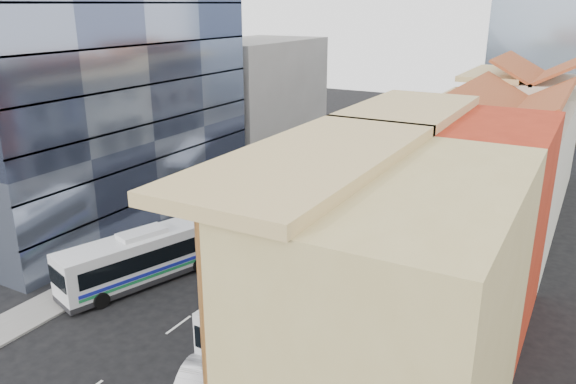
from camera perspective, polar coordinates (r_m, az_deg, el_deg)
The scene contains 13 objects.
sidewalk_right at distance 41.70m, azimuth 10.87°, elevation -7.12°, with size 3.00×90.00×0.15m, color slate.
sidewalk_left at distance 49.07m, azimuth -8.25°, elevation -2.94°, with size 3.00×90.00×0.15m, color slate.
shophouse_tan at distance 23.14m, azimuth 11.02°, elevation -12.88°, with size 8.00×14.00×12.00m, color tan.
shophouse_red at distance 33.69m, azimuth 17.59°, elevation -3.08°, with size 8.00×10.00×12.00m, color #A82913.
shophouse_cream_near at distance 42.88m, azimuth 20.20°, elevation -0.14°, with size 8.00×9.00×10.00m, color beige.
shophouse_cream_mid at distance 51.46m, azimuth 21.93°, elevation 2.68°, with size 8.00×9.00×10.00m, color beige.
shophouse_cream_far at distance 61.52m, azimuth 23.40°, elevation 5.42°, with size 8.00×12.00×11.00m, color beige.
office_tower at distance 49.41m, azimuth -19.41°, elevation 14.19°, with size 12.00×26.00×30.00m, color #3B445D.
office_block_far at distance 67.28m, azimuth -3.30°, elevation 9.23°, with size 10.00×18.00×14.00m, color gray.
bus_left_near at distance 39.08m, azimuth -14.42°, elevation -6.31°, with size 2.73×11.67×3.74m, color silver, non-canonical shape.
bus_left_far at distance 54.07m, azimuth 1.99°, elevation 1.15°, with size 2.52×10.77×3.45m, color white, non-canonical shape.
bus_right at distance 32.66m, azimuth -0.59°, elevation -10.78°, with size 2.81×11.99×3.84m, color silver, non-canonical shape.
sedan_right at distance 28.69m, azimuth -9.41°, elevation -18.60°, with size 1.52×4.37×1.44m, color silver.
Camera 1 is at (19.67, -13.98, 17.96)m, focal length 35.00 mm.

